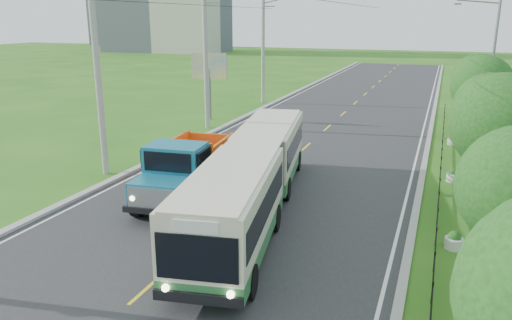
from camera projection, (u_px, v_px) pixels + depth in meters
The scene contains 23 objects.
ground at pixel (150, 286), 15.06m from camera, with size 240.00×240.00×0.00m, color #255F16.
road at pixel (314, 140), 33.05m from camera, with size 14.00×120.00×0.02m, color #28282B.
curb_left at pixel (215, 131), 35.48m from camera, with size 0.40×120.00×0.15m, color #9E9E99.
curb_right at pixel (427, 149), 30.62m from camera, with size 0.30×120.00×0.10m, color #9E9E99.
edge_line_left at pixel (222, 132), 35.30m from camera, with size 0.12×120.00×0.00m, color silver.
edge_line_right at pixel (419, 149), 30.80m from camera, with size 0.12×120.00×0.00m, color silver.
centre_dash at pixel (150, 286), 15.06m from camera, with size 0.12×2.20×0.00m, color yellow.
railing_right at pixel (440, 174), 24.86m from camera, with size 0.04×40.00×0.60m, color black.
pole_near at pixel (98, 75), 24.56m from camera, with size 3.51×0.32×10.00m.
pole_mid at pixel (206, 58), 35.35m from camera, with size 3.51×0.32×10.00m.
pole_far at pixel (263, 48), 46.15m from camera, with size 3.51×0.32×10.00m.
tree_third at pixel (502, 128), 17.95m from camera, with size 3.60×3.62×6.00m.
tree_fourth at pixel (489, 111), 23.46m from camera, with size 3.24×3.31×5.40m.
tree_fifth at pixel (483, 89), 28.78m from camera, with size 3.48×3.52×5.80m.
tree_back at pixel (477, 81), 34.23m from camera, with size 3.30×3.36×5.50m.
streetlight_mid at pixel (512, 84), 22.70m from camera, with size 3.02×0.20×9.07m.
streetlight_far at pixel (490, 60), 35.30m from camera, with size 3.02×0.20×9.07m.
planter_near at pixel (454, 241), 17.47m from camera, with size 0.64×0.64×0.67m.
planter_mid at pixel (453, 176), 24.66m from camera, with size 0.64×0.64×0.67m.
planter_far at pixel (453, 140), 31.86m from camera, with size 0.64×0.64×0.67m.
billboard_left at pixel (209, 70), 38.81m from camera, with size 3.00×0.20×5.20m.
bus at pixel (253, 173), 20.11m from camera, with size 5.09×15.54×2.96m.
dump_truck at pixel (185, 166), 21.82m from camera, with size 3.17×6.81×2.77m.
Camera 1 is at (7.75, -11.43, 7.82)m, focal length 35.00 mm.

